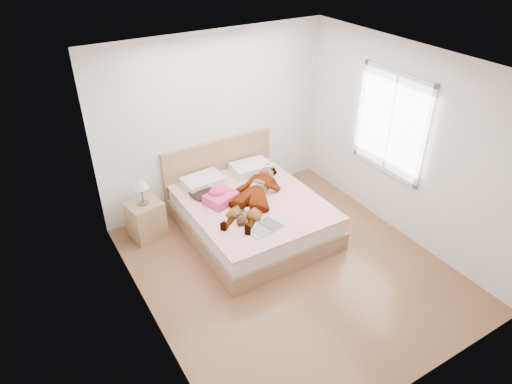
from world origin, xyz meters
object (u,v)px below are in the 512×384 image
woman (255,191)px  towel (220,197)px  nightstand (146,217)px  coffee_mug (248,211)px  phone (209,184)px  plush_toy (241,219)px  magazine (265,227)px  bed (249,211)px

woman → towel: woman is taller
woman → nightstand: 1.55m
woman → coffee_mug: size_ratio=15.34×
woman → phone: (-0.50, 0.40, 0.06)m
plush_toy → nightstand: (-0.93, 1.05, -0.26)m
plush_toy → nightstand: 1.43m
phone → woman: bearing=-81.7°
woman → magazine: woman is taller
bed → towel: bearing=164.5°
nightstand → towel: bearing=-26.3°
woman → coffee_mug: woman is taller
magazine → towel: bearing=103.8°
phone → magazine: bearing=-119.9°
magazine → nightstand: nightstand is taller
phone → nightstand: nightstand is taller
coffee_mug → plush_toy: 0.22m
phone → coffee_mug: size_ratio=0.83×
magazine → nightstand: 1.73m
towel → plush_toy: 0.59m
woman → towel: bearing=-152.8°
phone → bed: (0.44, -0.35, -0.41)m
woman → nightstand: size_ratio=1.80×
coffee_mug → plush_toy: bearing=-141.0°
coffee_mug → towel: bearing=111.5°
coffee_mug → nightstand: nightstand is taller
towel → magazine: towel is taller
woman → magazine: size_ratio=3.38×
towel → nightstand: size_ratio=0.52×
magazine → plush_toy: bearing=129.6°
nightstand → phone: bearing=-14.1°
nightstand → woman: bearing=-24.2°
plush_toy → nightstand: size_ratio=0.24×
bed → magazine: bed is taller
woman → phone: woman is taller
coffee_mug → magazine: bearing=-85.7°
magazine → nightstand: bearing=131.4°
coffee_mug → nightstand: 1.45m
magazine → coffee_mug: bearing=94.3°
bed → coffee_mug: bearing=-123.1°
nightstand → coffee_mug: bearing=-39.3°
woman → magazine: 0.72m
bed → coffee_mug: bed is taller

